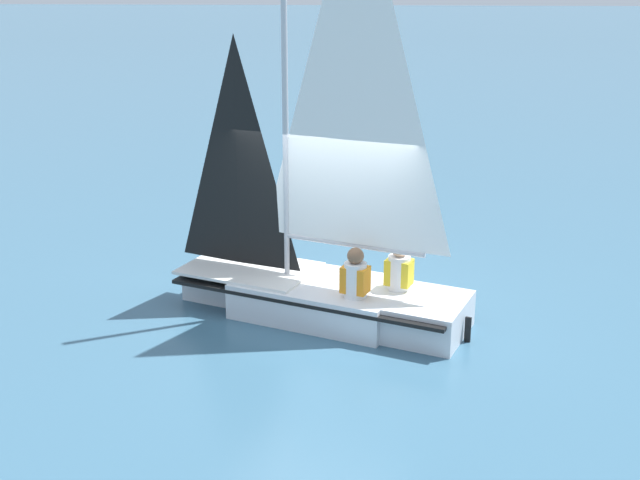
% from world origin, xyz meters
% --- Properties ---
extents(ground_plane, '(260.00, 260.00, 0.00)m').
position_xyz_m(ground_plane, '(0.00, 0.00, 0.00)').
color(ground_plane, '#38607A').
extents(sailboat_main, '(2.64, 4.22, 5.93)m').
position_xyz_m(sailboat_main, '(-0.01, -0.03, 0.84)').
color(sailboat_main, silver).
rests_on(sailboat_main, ground_plane).
extents(sailor_helm, '(0.38, 0.41, 1.16)m').
position_xyz_m(sailor_helm, '(-0.50, -0.51, 0.62)').
color(sailor_helm, black).
rests_on(sailor_helm, ground_plane).
extents(sailor_crew, '(0.38, 0.41, 1.16)m').
position_xyz_m(sailor_crew, '(-0.18, -1.07, 0.62)').
color(sailor_crew, black).
rests_on(sailor_crew, ground_plane).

